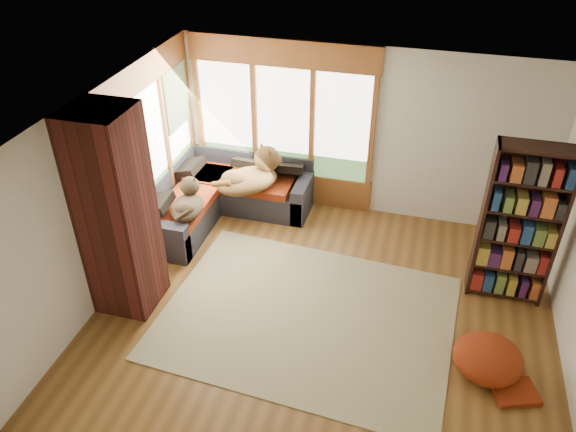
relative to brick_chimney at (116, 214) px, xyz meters
The scene contains 16 objects.
floor 2.75m from the brick_chimney, ahead, with size 5.50×5.50×0.00m, color brown.
ceiling 2.75m from the brick_chimney, ahead, with size 5.50×5.50×0.00m, color white.
wall_back 3.73m from the brick_chimney, 49.90° to the left, with size 5.50×0.04×2.60m, color silver.
wall_front 3.22m from the brick_chimney, 41.86° to the right, with size 5.50×0.04×2.60m, color silver.
wall_left 0.49m from the brick_chimney, 135.00° to the left, with size 0.04×5.00×2.60m, color silver.
windows_back 3.07m from the brick_chimney, 66.95° to the left, with size 2.82×0.10×1.90m.
windows_left 1.58m from the brick_chimney, 101.66° to the left, with size 0.10×2.62×1.90m.
roller_blind 2.44m from the brick_chimney, 96.95° to the left, with size 0.03×0.72×0.90m, color #667A55.
brick_chimney is the anchor object (origin of this frame).
sectional_sofa 2.32m from the brick_chimney, 77.71° to the left, with size 2.20×2.20×0.80m.
area_rug 2.59m from the brick_chimney, ahead, with size 3.48×2.66×0.01m, color beige.
bookshelf 4.74m from the brick_chimney, 16.47° to the left, with size 0.91×0.30×2.12m.
pouf 4.45m from the brick_chimney, ahead, with size 0.75×0.75×0.40m, color maroon.
dog_tan 2.39m from the brick_chimney, 67.04° to the left, with size 1.09×1.11×0.55m.
dog_brindle 1.46m from the brick_chimney, 79.46° to the left, with size 0.56×0.77×0.39m.
throw_pillows 2.23m from the brick_chimney, 75.74° to the left, with size 1.98×1.68×0.45m.
Camera 1 is at (0.92, -5.01, 4.88)m, focal length 35.00 mm.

